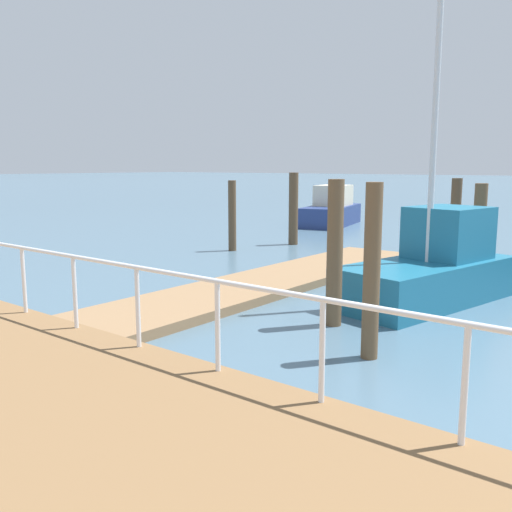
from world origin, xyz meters
The scene contains 10 objects.
floating_dock centered at (2.19, 9.11, 0.09)m, with size 11.38×2.00×0.18m, color #93704C.
boardwalk_railing centered at (-3.15, 8.47, 1.22)m, with size 0.06×27.81×1.08m.
dock_piling_0 centered at (8.53, 7.04, 1.18)m, with size 0.30×0.30×2.37m, color brown.
dock_piling_1 centered at (5.88, 13.26, 1.13)m, with size 0.25×0.25×2.26m, color brown.
dock_piling_2 centered at (0.49, 6.31, 1.25)m, with size 0.27×0.27×2.51m, color brown.
dock_piling_3 centered at (5.68, 5.51, 1.16)m, with size 0.29×0.29×2.32m, color brown.
dock_piling_4 centered at (-0.64, 5.05, 1.25)m, with size 0.24×0.24×2.51m, color brown.
dock_piling_5 centered at (8.28, 12.54, 1.24)m, with size 0.32×0.32×2.48m, color brown.
moored_boat_1 centered at (14.71, 14.83, 0.69)m, with size 4.59×2.72×1.82m.
moored_boat_2 centered at (3.23, 5.64, 0.72)m, with size 4.37×2.47×7.90m.
Camera 1 is at (-7.70, 1.53, 2.74)m, focal length 39.33 mm.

